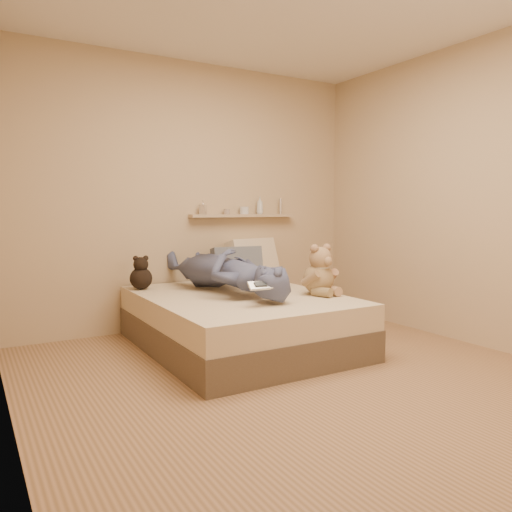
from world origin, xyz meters
TOP-DOWN VIEW (x-y plane):
  - room at (0.00, 0.00)m, footprint 3.80×3.80m
  - bed at (0.00, 0.93)m, footprint 1.50×1.90m
  - game_console at (-0.12, 0.38)m, footprint 0.19×0.10m
  - teddy_bear at (0.59, 0.59)m, footprint 0.35×0.34m
  - dark_plush at (-0.63, 1.61)m, footprint 0.20×0.20m
  - pillow_cream at (0.62, 1.76)m, footprint 0.59×0.37m
  - pillow_grey at (0.35, 1.62)m, footprint 0.52×0.26m
  - person at (-0.04, 1.11)m, footprint 0.71×1.64m
  - wall_shelf at (0.55, 1.84)m, footprint 1.20×0.12m
  - shelf_bottles at (0.54, 1.84)m, footprint 0.98×0.10m

SIDE VIEW (x-z plane):
  - bed at x=0.00m, z-range 0.00..0.45m
  - dark_plush at x=-0.63m, z-range 0.43..0.74m
  - game_console at x=-0.12m, z-range 0.58..0.64m
  - pillow_grey at x=0.35m, z-range 0.44..0.80m
  - teddy_bear at x=0.59m, z-range 0.41..0.84m
  - person at x=-0.04m, z-range 0.45..0.83m
  - pillow_cream at x=0.62m, z-range 0.44..0.86m
  - wall_shelf at x=0.55m, z-range 1.09..1.11m
  - shelf_bottles at x=0.54m, z-range 1.09..1.27m
  - room at x=0.00m, z-range -0.60..3.20m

